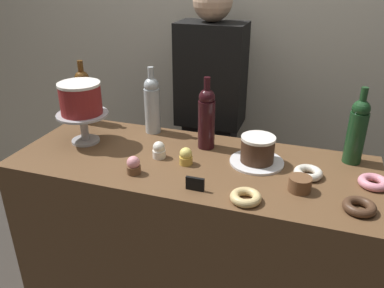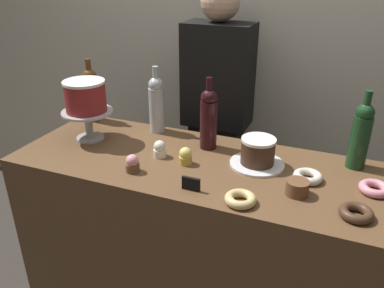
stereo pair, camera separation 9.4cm
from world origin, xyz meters
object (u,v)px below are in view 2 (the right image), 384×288
object	(u,v)px
wine_bottle_clear	(157,103)
donut_glazed	(240,199)
cupcake_lemon	(186,156)
cookie_stack	(297,188)
cupcake_strawberry	(132,164)
wine_bottle_amber	(91,94)
donut_pink	(375,188)
price_sign_chalkboard	(191,184)
barista_figure	(217,125)
chocolate_round_cake	(258,151)
donut_sugar	(308,177)
white_layer_cake	(85,96)
cupcake_vanilla	(160,149)
cake_stand_pedestal	(88,120)
donut_chocolate	(356,213)
wine_bottle_green	(361,135)
wine_bottle_dark_red	(209,118)

from	to	relation	value
wine_bottle_clear	donut_glazed	distance (m)	0.74
cupcake_lemon	cookie_stack	distance (m)	0.47
cupcake_strawberry	wine_bottle_amber	bearing A→B (deg)	138.89
donut_pink	price_sign_chalkboard	world-z (taller)	price_sign_chalkboard
wine_bottle_clear	barista_figure	bearing A→B (deg)	61.45
chocolate_round_cake	donut_sugar	distance (m)	0.22
cupcake_strawberry	price_sign_chalkboard	size ratio (longest dim) A/B	1.06
wine_bottle_amber	cookie_stack	size ratio (longest dim) A/B	3.87
chocolate_round_cake	cookie_stack	size ratio (longest dim) A/B	1.68
white_layer_cake	wine_bottle_amber	distance (m)	0.26
cupcake_vanilla	donut_sugar	bearing A→B (deg)	3.09
cupcake_strawberry	donut_glazed	xyz separation A→B (m)	(0.46, -0.06, -0.02)
cupcake_strawberry	cake_stand_pedestal	bearing A→B (deg)	150.11
cake_stand_pedestal	barista_figure	distance (m)	0.74
donut_glazed	donut_chocolate	xyz separation A→B (m)	(0.38, 0.06, 0.00)
cake_stand_pedestal	cupcake_lemon	size ratio (longest dim) A/B	3.16
donut_chocolate	cupcake_lemon	bearing A→B (deg)	168.82
white_layer_cake	wine_bottle_amber	world-z (taller)	wine_bottle_amber
cake_stand_pedestal	cookie_stack	distance (m)	1.00
wine_bottle_clear	donut_sugar	distance (m)	0.80
wine_bottle_green	donut_chocolate	world-z (taller)	wine_bottle_green
barista_figure	wine_bottle_dark_red	bearing A→B (deg)	-76.41
white_layer_cake	donut_pink	size ratio (longest dim) A/B	1.68
white_layer_cake	donut_glazed	bearing A→B (deg)	-17.55
chocolate_round_cake	donut_pink	world-z (taller)	chocolate_round_cake
cupcake_lemon	cake_stand_pedestal	bearing A→B (deg)	173.42
wine_bottle_clear	wine_bottle_amber	distance (m)	0.38
cake_stand_pedestal	donut_pink	distance (m)	1.25
white_layer_cake	wine_bottle_clear	world-z (taller)	wine_bottle_clear
wine_bottle_dark_red	cupcake_lemon	distance (m)	0.22
donut_chocolate	chocolate_round_cake	bearing A→B (deg)	148.90
donut_glazed	donut_chocolate	size ratio (longest dim) A/B	1.00
chocolate_round_cake	price_sign_chalkboard	world-z (taller)	chocolate_round_cake
donut_pink	cupcake_strawberry	bearing A→B (deg)	-167.58
donut_glazed	barista_figure	xyz separation A→B (m)	(-0.37, 0.82, -0.09)
wine_bottle_clear	donut_chocolate	world-z (taller)	wine_bottle_clear
cake_stand_pedestal	donut_sugar	world-z (taller)	cake_stand_pedestal
chocolate_round_cake	cupcake_vanilla	xyz separation A→B (m)	(-0.41, -0.08, -0.03)
wine_bottle_dark_red	cookie_stack	distance (m)	0.51
cupcake_vanilla	donut_pink	bearing A→B (deg)	2.51
cupcake_strawberry	white_layer_cake	bearing A→B (deg)	150.11
wine_bottle_amber	donut_chocolate	xyz separation A→B (m)	(1.32, -0.41, -0.13)
wine_bottle_clear	barista_figure	distance (m)	0.46
wine_bottle_amber	cupcake_vanilla	xyz separation A→B (m)	(0.52, -0.26, -0.11)
donut_glazed	barista_figure	world-z (taller)	barista_figure
donut_sugar	cookie_stack	size ratio (longest dim) A/B	1.33
donut_pink	cookie_stack	size ratio (longest dim) A/B	1.33
cupcake_lemon	donut_pink	bearing A→B (deg)	4.49
donut_sugar	wine_bottle_dark_red	bearing A→B (deg)	163.86
donut_chocolate	donut_sugar	bearing A→B (deg)	133.96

